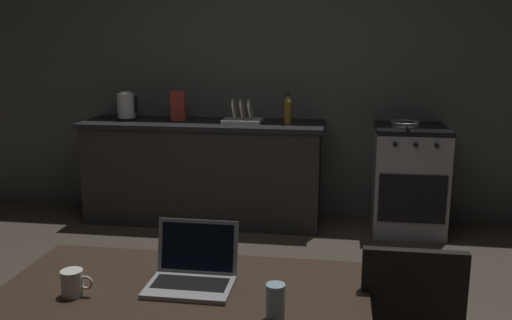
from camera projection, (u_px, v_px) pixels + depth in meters
back_wall at (303, 78)px, 5.09m from camera, size 6.40×0.10×2.57m
kitchen_counter at (204, 171)px, 5.06m from camera, size 2.16×0.64×0.92m
stove_oven at (409, 179)px, 4.79m from camera, size 0.60×0.62×0.92m
dining_table at (181, 311)px, 2.06m from camera, size 1.38×0.80×0.73m
laptop at (192, 273)px, 2.12m from camera, size 0.32×0.27×0.22m
electric_kettle at (126, 106)px, 5.04m from camera, size 0.19×0.17×0.26m
bottle at (288, 109)px, 4.77m from camera, size 0.07×0.07×0.28m
frying_pan at (405, 124)px, 4.67m from camera, size 0.24×0.41×0.05m
coffee_mug at (73, 283)px, 2.02m from camera, size 0.12×0.08×0.10m
drinking_glass at (275, 302)px, 1.85m from camera, size 0.06×0.06×0.12m
cereal_box at (178, 106)px, 4.98m from camera, size 0.13×0.05×0.27m
dish_rack at (242, 117)px, 4.90m from camera, size 0.34×0.26×0.21m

